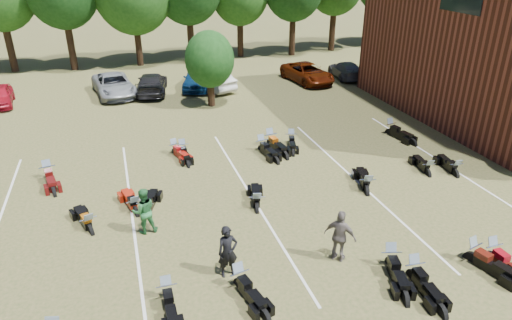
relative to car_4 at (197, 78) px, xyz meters
name	(u,v)px	position (x,y,z in m)	size (l,w,h in m)	color
ground	(347,221)	(2.11, -19.77, -0.79)	(160.00, 160.00, 0.00)	brown
car_2	(114,85)	(-5.99, 0.06, -0.05)	(2.47, 5.37, 1.49)	gray
car_3	(152,83)	(-3.37, -0.24, -0.08)	(2.01, 4.94, 1.43)	black
car_4	(197,78)	(0.00, 0.00, 0.00)	(1.88, 4.67, 1.59)	navy
car_5	(211,79)	(0.93, -0.59, -0.04)	(1.59, 4.57, 1.50)	#B0AFAB
car_6	(307,73)	(8.51, -0.88, -0.07)	(2.39, 5.19, 1.44)	#501604
car_7	(346,70)	(11.99, -0.62, -0.15)	(1.81, 4.46, 1.29)	#3D3E43
person_black	(228,252)	(-3.10, -21.45, 0.12)	(0.67, 0.44, 1.82)	black
person_green	(144,211)	(-5.45, -18.12, 0.11)	(0.88, 0.69, 1.82)	#276835
person_grey	(340,236)	(0.69, -21.81, 0.16)	(1.12, 0.46, 1.90)	#635A55
motorcycle_0	(168,300)	(-5.16, -22.03, -0.79)	(0.65, 2.04, 1.14)	black
motorcycle_2	(240,287)	(-2.92, -22.16, -0.79)	(0.69, 2.17, 1.21)	black
motorcycle_3	(412,279)	(2.52, -23.45, -0.79)	(0.70, 2.21, 1.23)	black
motorcycle_4	(389,267)	(2.14, -22.70, -0.79)	(0.71, 2.24, 1.25)	black
motorcycle_5	(471,261)	(5.00, -23.26, -0.79)	(0.72, 2.27, 1.27)	black
motorcycle_6	(490,260)	(5.65, -23.43, -0.79)	(0.71, 2.24, 1.25)	#3D0C08
motorcycle_7	(136,214)	(-5.73, -16.71, -0.79)	(0.68, 2.12, 1.18)	#991B0B
motorcycle_8	(91,232)	(-7.45, -17.52, -0.79)	(0.67, 2.12, 1.18)	black
motorcycle_9	(146,217)	(-5.35, -17.07, -0.79)	(0.69, 2.16, 1.20)	black
motorcycle_10	(257,210)	(-1.00, -17.90, -0.79)	(0.68, 2.14, 1.19)	black
motorcycle_11	(366,193)	(3.98, -17.97, -0.79)	(0.73, 2.28, 1.27)	black
motorcycle_12	(427,175)	(7.59, -17.31, -0.79)	(0.64, 2.00, 1.11)	black
motorcycle_13	(455,175)	(8.77, -17.75, -0.79)	(0.68, 2.12, 1.18)	black
motorcycle_14	(50,179)	(-9.32, -12.43, -0.79)	(0.73, 2.29, 1.28)	#470A0A
motorcycle_15	(175,154)	(-3.38, -11.40, -0.79)	(0.65, 2.03, 1.13)	maroon
motorcycle_16	(183,154)	(-3.00, -11.56, -0.79)	(0.64, 2.02, 1.12)	black
motorcycle_17	(270,146)	(1.66, -11.86, -0.79)	(0.76, 2.38, 1.33)	black
motorcycle_18	(262,151)	(1.00, -12.39, -0.79)	(0.70, 2.21, 1.23)	black
motorcycle_19	(291,143)	(2.83, -11.92, -0.79)	(0.64, 2.02, 1.12)	black
motorcycle_20	(390,134)	(8.68, -12.39, -0.79)	(0.75, 2.36, 1.31)	black
young_tree_midfield	(210,59)	(0.11, -4.27, 2.30)	(3.20, 3.20, 4.70)	black
parking_lines	(252,196)	(-0.89, -16.77, -0.79)	(20.10, 14.00, 0.01)	silver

